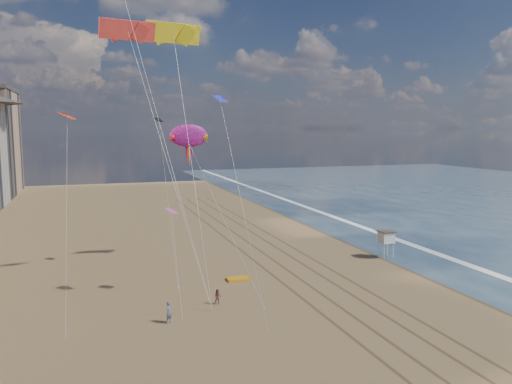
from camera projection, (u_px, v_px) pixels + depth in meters
ground at (413, 372)px, 34.46m from camera, size 260.00×260.00×0.00m
wet_sand at (358, 236)px, 78.09m from camera, size 260.00×260.00×0.00m
foam at (382, 234)px, 79.42m from camera, size 260.00×260.00×0.00m
tracks at (285, 260)px, 63.46m from camera, size 7.68×120.00×0.01m
lifeguard_stand at (386, 237)px, 64.42m from camera, size 1.97×1.97×3.55m
grounded_kite at (238, 279)px, 55.25m from camera, size 2.47×1.64×0.27m
show_kite at (189, 136)px, 62.25m from camera, size 4.65×10.46×24.92m
kite_flyer_a at (169, 312)px, 42.98m from camera, size 0.82×0.81×1.91m
kite_flyer_b at (218, 297)px, 47.50m from camera, size 0.89×0.79×1.52m
parafoils at (140, 4)px, 47.71m from camera, size 12.01×5.90×9.54m
small_kites at (143, 132)px, 49.52m from camera, size 15.30×15.69×11.46m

